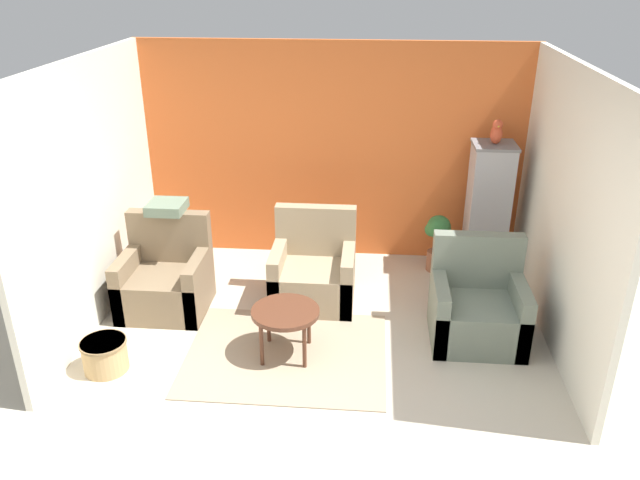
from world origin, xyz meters
The scene contains 14 objects.
ground_plane centered at (0.00, 0.00, 0.00)m, with size 20.00×20.00×0.00m, color beige.
wall_back_accent centered at (0.00, 3.11, 1.22)m, with size 4.33×0.06×2.45m.
wall_left centered at (-2.14, 1.54, 1.22)m, with size 0.06×3.08×2.45m.
wall_right centered at (2.14, 1.54, 1.22)m, with size 0.06×3.08×2.45m.
area_rug centered at (-0.25, 0.94, 0.01)m, with size 1.76×1.43×0.01m.
coffee_table centered at (-0.25, 0.94, 0.41)m, with size 0.59×0.59×0.46m.
armchair_left centered at (-1.55, 1.65, 0.30)m, with size 0.82×0.74×0.94m.
armchair_right centered at (1.45, 1.36, 0.30)m, with size 0.82×0.74×0.94m.
armchair_middle centered at (-0.10, 1.93, 0.30)m, with size 0.82×0.74×0.94m.
birdcage centered at (1.71, 2.71, 0.74)m, with size 0.46×0.46×1.48m.
parrot centered at (1.71, 2.71, 1.60)m, with size 0.12×0.22×0.26m.
potted_plant centered at (1.21, 2.72, 0.40)m, with size 0.29×0.26×0.66m.
wicker_basket centered at (-1.75, 0.59, 0.15)m, with size 0.39×0.39×0.28m.
throw_pillow centered at (-1.55, 1.91, 0.99)m, with size 0.35×0.35×0.10m.
Camera 1 is at (0.45, -3.66, 3.22)m, focal length 35.00 mm.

